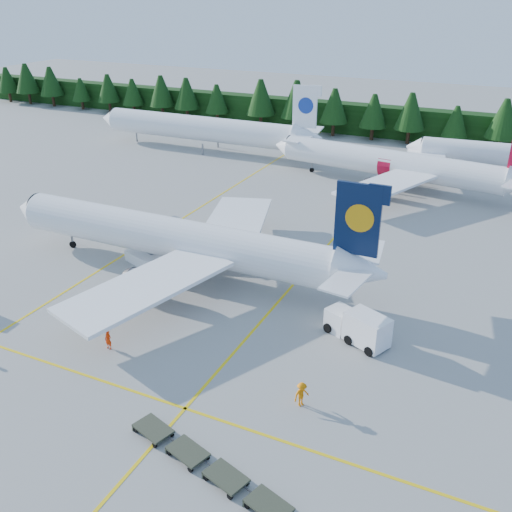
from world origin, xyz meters
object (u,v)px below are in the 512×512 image
at_px(airliner_navy, 165,237).
at_px(service_truck, 357,325).
at_px(airstairs, 148,255).
at_px(airliner_red, 384,163).

relative_size(airliner_navy, service_truck, 6.90).
bearing_deg(airliner_navy, airstairs, 171.38).
height_order(airliner_red, airstairs, airliner_red).
height_order(airliner_navy, airstairs, airliner_navy).
bearing_deg(airliner_navy, service_truck, -11.60).
bearing_deg(service_truck, airstairs, -166.76).
distance_m(airliner_navy, service_truck, 22.78).
xyz_separation_m(airliner_red, airstairs, (-16.61, -37.83, -2.61)).
distance_m(airliner_navy, airstairs, 3.98).
xyz_separation_m(airliner_navy, airliner_red, (13.86, 38.25, -0.23)).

